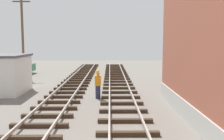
{
  "coord_description": "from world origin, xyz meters",
  "views": [
    {
      "loc": [
        0.31,
        -6.3,
        3.66
      ],
      "look_at": [
        0.44,
        10.02,
        1.84
      ],
      "focal_mm": 40.85,
      "sensor_mm": 36.0,
      "label": 1
    }
  ],
  "objects_px": {
    "parked_car_green": "(15,66)",
    "utility_pole_far": "(23,36)",
    "track_worker_foreground": "(98,84)",
    "control_hut": "(4,74)"
  },
  "relations": [
    {
      "from": "utility_pole_far",
      "to": "control_hut",
      "type": "bearing_deg",
      "value": -79.68
    },
    {
      "from": "track_worker_foreground",
      "to": "parked_car_green",
      "type": "bearing_deg",
      "value": 127.84
    },
    {
      "from": "utility_pole_far",
      "to": "parked_car_green",
      "type": "bearing_deg",
      "value": 127.2
    },
    {
      "from": "control_hut",
      "to": "parked_car_green",
      "type": "relative_size",
      "value": 0.9
    },
    {
      "from": "utility_pole_far",
      "to": "track_worker_foreground",
      "type": "bearing_deg",
      "value": -52.03
    },
    {
      "from": "utility_pole_far",
      "to": "track_worker_foreground",
      "type": "xyz_separation_m",
      "value": [
        8.35,
        -10.7,
        -3.35
      ]
    },
    {
      "from": "control_hut",
      "to": "utility_pole_far",
      "type": "xyz_separation_m",
      "value": [
        -1.62,
        8.88,
        2.89
      ]
    },
    {
      "from": "control_hut",
      "to": "track_worker_foreground",
      "type": "bearing_deg",
      "value": -15.14
    },
    {
      "from": "parked_car_green",
      "to": "utility_pole_far",
      "type": "height_order",
      "value": "utility_pole_far"
    },
    {
      "from": "control_hut",
      "to": "track_worker_foreground",
      "type": "distance_m",
      "value": 6.99
    }
  ]
}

